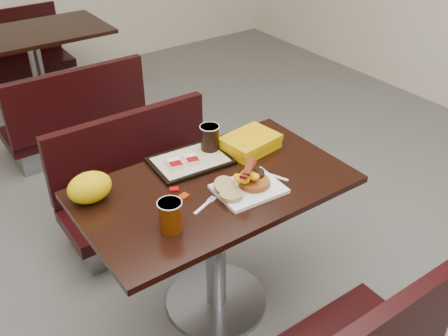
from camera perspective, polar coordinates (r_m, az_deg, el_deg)
floor at (r=2.74m, az=-0.85°, el=-14.82°), size 6.00×7.00×0.01m
table_near at (r=2.48m, az=-0.92°, el=-8.97°), size 1.20×0.70×0.75m
bench_near_n at (r=2.97m, az=-8.59°, el=-1.72°), size 1.00×0.46×0.72m
table_far at (r=4.57m, az=-20.01°, el=9.64°), size 1.20×0.70×0.75m
bench_far_s at (r=3.95m, az=-16.82°, el=6.42°), size 1.00×0.46×0.72m
bench_far_n at (r=5.21m, az=-22.40°, el=11.76°), size 1.00×0.46×0.72m
platter at (r=2.21m, az=2.79°, el=-2.36°), size 0.30×0.24×0.02m
pancake_stack at (r=2.21m, az=3.39°, el=-1.53°), size 0.15×0.15×0.03m
sausage_patty at (r=2.23m, az=3.45°, el=-0.55°), size 0.10×0.10×0.01m
scrambled_eggs at (r=2.17m, az=2.55°, el=-0.93°), size 0.10×0.09×0.05m
bacon_strips at (r=2.16m, az=2.74°, el=-0.11°), size 0.18×0.16×0.01m
muffin_bottom at (r=2.13m, az=0.79°, el=-3.03°), size 0.11×0.11×0.02m
muffin_top at (r=2.17m, az=0.05°, el=-2.00°), size 0.11×0.11×0.05m
coffee_cup_near at (r=1.97m, az=-6.03°, el=-5.36°), size 0.12×0.12×0.13m
fork at (r=2.11m, az=-2.47°, el=-4.44°), size 0.14×0.07×0.00m
knife at (r=2.31m, az=5.28°, el=-0.78°), size 0.08×0.16×0.00m
condiment_syrup at (r=2.17m, az=-4.54°, el=-3.18°), size 0.05×0.04×0.01m
condiment_ketchup at (r=2.22m, az=-5.61°, el=-2.39°), size 0.05×0.04×0.01m
tray at (r=2.40m, az=-3.79°, el=0.78°), size 0.38×0.28×0.02m
hashbrown_sleeve_left at (r=2.35m, az=-5.55°, el=0.48°), size 0.08×0.10×0.02m
hashbrown_sleeve_right at (r=2.37m, az=-3.64°, el=0.96°), size 0.08×0.09×0.02m
coffee_cup_far at (r=2.44m, az=-1.61°, el=3.42°), size 0.09×0.09×0.12m
clamshell at (r=2.49m, az=2.94°, el=2.85°), size 0.28×0.23×0.07m
paper_bag at (r=2.19m, az=-14.82°, el=-2.12°), size 0.21×0.17×0.13m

